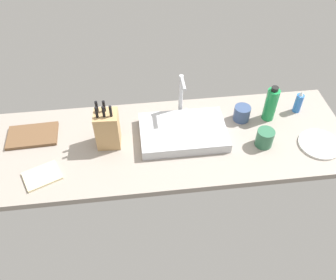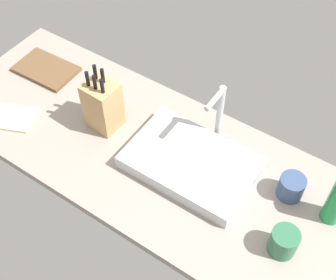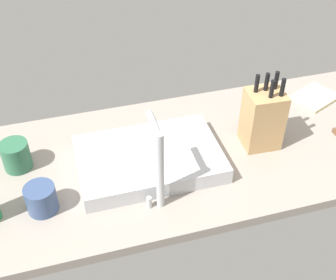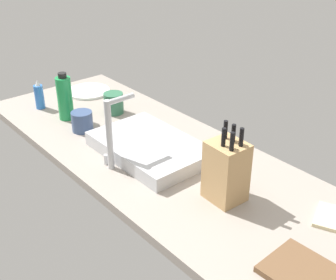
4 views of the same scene
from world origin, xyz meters
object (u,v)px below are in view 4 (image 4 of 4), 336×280
object	(u,v)px
cutting_board	(314,280)
ceramic_cup	(82,121)
coffee_mug	(114,103)
faucet	(111,129)
sink_basin	(150,147)
water_bottle	(65,98)
dinner_plate	(88,91)
knife_block	(226,171)
soap_bottle	(39,96)

from	to	relation	value
cutting_board	ceramic_cup	distance (cm)	115.87
cutting_board	coffee_mug	size ratio (longest dim) A/B	2.73
coffee_mug	ceramic_cup	world-z (taller)	coffee_mug
coffee_mug	faucet	bearing A→B (deg)	145.60
ceramic_cup	sink_basin	bearing A→B (deg)	-164.68
sink_basin	cutting_board	size ratio (longest dim) A/B	1.74
water_bottle	dinner_plate	distance (cm)	33.23
cutting_board	ceramic_cup	world-z (taller)	ceramic_cup
sink_basin	dinner_plate	world-z (taller)	sink_basin
sink_basin	ceramic_cup	xyz separation A→B (cm)	(34.81, 9.53, 1.52)
dinner_plate	ceramic_cup	size ratio (longest dim) A/B	2.42
coffee_mug	knife_block	bearing A→B (deg)	172.56
soap_bottle	dinner_plate	world-z (taller)	soap_bottle
sink_basin	soap_bottle	size ratio (longest dim) A/B	3.23
faucet	knife_block	world-z (taller)	faucet
sink_basin	cutting_board	world-z (taller)	sink_basin
cutting_board	water_bottle	world-z (taller)	water_bottle
sink_basin	knife_block	bearing A→B (deg)	-179.00
faucet	water_bottle	xyz separation A→B (cm)	(49.01, -7.53, -5.56)
knife_block	water_bottle	xyz separation A→B (cm)	(89.69, 9.46, -0.53)
water_bottle	soap_bottle	bearing A→B (deg)	11.91
faucet	coffee_mug	xyz separation A→B (cm)	(40.26, -27.56, -10.89)
sink_basin	dinner_plate	xyz separation A→B (cm)	(71.00, -15.25, -2.21)
sink_basin	coffee_mug	size ratio (longest dim) A/B	4.77
cutting_board	water_bottle	size ratio (longest dim) A/B	1.21
faucet	ceramic_cup	xyz separation A→B (cm)	(33.69, -6.77, -11.40)
cutting_board	soap_bottle	xyz separation A→B (cm)	(149.61, 3.57, 5.32)
soap_bottle	water_bottle	bearing A→B (deg)	-168.09
faucet	dinner_plate	distance (cm)	78.15
cutting_board	ceramic_cup	xyz separation A→B (cm)	(115.82, 0.44, 3.43)
faucet	cutting_board	size ratio (longest dim) A/B	1.03
faucet	ceramic_cup	bearing A→B (deg)	-11.36
knife_block	coffee_mug	size ratio (longest dim) A/B	2.79
knife_block	dinner_plate	xyz separation A→B (cm)	(110.56, -14.56, -10.09)
cutting_board	coffee_mug	bearing A→B (deg)	-9.44
dinner_plate	knife_block	bearing A→B (deg)	172.50
cutting_board	soap_bottle	distance (cm)	149.75
dinner_plate	water_bottle	bearing A→B (deg)	130.99
coffee_mug	water_bottle	bearing A→B (deg)	66.40
sink_basin	soap_bottle	xyz separation A→B (cm)	(68.60, 12.66, 3.41)
coffee_mug	cutting_board	bearing A→B (deg)	170.56
coffee_mug	ceramic_cup	bearing A→B (deg)	107.53
faucet	coffee_mug	size ratio (longest dim) A/B	2.82
knife_block	water_bottle	bearing A→B (deg)	8.88
sink_basin	cutting_board	xyz separation A→B (cm)	(-81.01, 9.09, -1.91)
knife_block	water_bottle	size ratio (longest dim) A/B	1.24
sink_basin	cutting_board	bearing A→B (deg)	173.60
dinner_plate	coffee_mug	distance (cm)	30.19
soap_bottle	knife_block	bearing A→B (deg)	-172.96
water_bottle	faucet	bearing A→B (deg)	171.26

